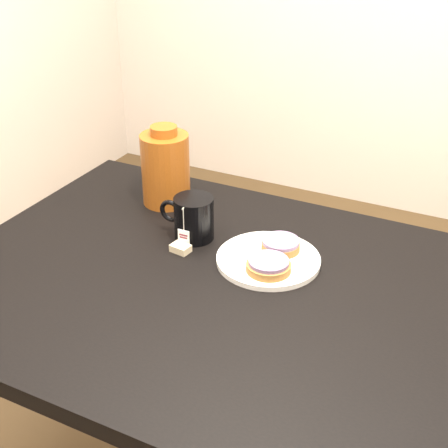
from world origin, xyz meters
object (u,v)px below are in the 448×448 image
object	(u,v)px
bagel_front	(269,265)
mug	(193,218)
bagel_package	(166,168)
teabag_pouch	(181,248)
bagel_back	(281,245)
plate	(268,259)
table	(252,322)

from	to	relation	value
bagel_front	mug	xyz separation A→B (m)	(-0.23, 0.07, 0.03)
bagel_front	bagel_package	bearing A→B (deg)	151.68
mug	bagel_package	size ratio (longest dim) A/B	0.66
teabag_pouch	bagel_back	bearing A→B (deg)	23.39
plate	bagel_package	distance (m)	0.41
mug	teabag_pouch	world-z (taller)	mug
table	bagel_back	size ratio (longest dim) A/B	11.89
bagel_back	mug	size ratio (longest dim) A/B	0.81
teabag_pouch	bagel_package	distance (m)	0.28
table	bagel_back	distance (m)	0.20
mug	plate	bearing A→B (deg)	-7.90
bagel_front	bagel_package	distance (m)	0.45
table	teabag_pouch	xyz separation A→B (m)	(-0.22, 0.07, 0.09)
plate	bagel_back	world-z (taller)	bagel_back
teabag_pouch	bagel_package	world-z (taller)	bagel_package
bagel_back	bagel_package	xyz separation A→B (m)	(-0.38, 0.12, 0.07)
table	bagel_package	distance (m)	0.51
table	teabag_pouch	world-z (taller)	teabag_pouch
table	mug	size ratio (longest dim) A/B	9.69
table	bagel_package	world-z (taller)	bagel_package
plate	bagel_back	xyz separation A→B (m)	(0.01, 0.04, 0.02)
teabag_pouch	bagel_package	xyz separation A→B (m)	(-0.16, 0.21, 0.09)
bagel_back	mug	distance (m)	0.22
bagel_front	mug	size ratio (longest dim) A/B	0.94
bagel_back	bagel_package	size ratio (longest dim) A/B	0.54
bagel_package	table	bearing A→B (deg)	-36.35
table	mug	bearing A→B (deg)	147.17
mug	table	bearing A→B (deg)	-34.51
bagel_package	bagel_front	bearing A→B (deg)	-28.32
table	bagel_front	distance (m)	0.13
plate	mug	bearing A→B (deg)	173.77
plate	bagel_package	world-z (taller)	bagel_package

